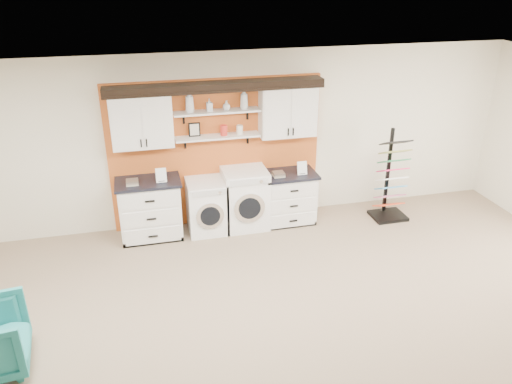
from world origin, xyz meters
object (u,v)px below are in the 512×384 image
object	(u,v)px
base_cabinet_right	(288,197)
washer	(207,206)
sample_rack	(390,190)
base_cabinet_left	(150,209)
dryer	(245,198)

from	to	relation	value
base_cabinet_right	washer	bearing A→B (deg)	-179.86
washer	sample_rack	world-z (taller)	sample_rack
base_cabinet_left	washer	xyz separation A→B (m)	(0.89, -0.00, -0.05)
dryer	sample_rack	distance (m)	2.47
base_cabinet_right	dryer	size ratio (longest dim) A/B	0.90
base_cabinet_left	dryer	distance (m)	1.52
base_cabinet_left	washer	bearing A→B (deg)	-0.22
washer	dryer	size ratio (longest dim) A/B	0.87
sample_rack	base_cabinet_left	bearing A→B (deg)	175.72
base_cabinet_right	sample_rack	xyz separation A→B (m)	(1.71, -0.28, 0.07)
base_cabinet_right	washer	xyz separation A→B (m)	(-1.37, -0.00, -0.00)
dryer	sample_rack	bearing A→B (deg)	-6.50
washer	dryer	xyz separation A→B (m)	(0.63, 0.00, 0.06)
washer	sample_rack	distance (m)	3.09
base_cabinet_left	dryer	size ratio (longest dim) A/B	1.00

